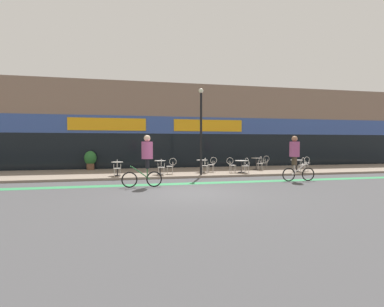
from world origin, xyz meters
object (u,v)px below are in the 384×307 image
at_px(cafe_chair_3_near, 246,165).
at_px(bistro_table_3, 242,164).
at_px(cafe_chair_4_near, 260,162).
at_px(cafe_chair_4_side, 265,162).
at_px(bistro_table_2, 202,163).
at_px(cafe_chair_0_near, 117,167).
at_px(bistro_table_4, 256,161).
at_px(cafe_chair_5_side, 306,163).
at_px(cyclist_0, 146,156).
at_px(cyclist_1, 295,154).
at_px(planter_pot, 90,159).
at_px(bistro_table_0, 117,166).
at_px(cafe_chair_2_side, 212,163).
at_px(bistro_table_5, 297,163).
at_px(cafe_chair_3_side, 231,164).
at_px(cafe_chair_5_near, 302,164).
at_px(cafe_chair_1_near, 161,166).
at_px(lamp_post, 201,125).
at_px(cafe_chair_1_side, 171,165).
at_px(bistro_table_1, 160,165).
at_px(cafe_chair_2_near, 205,164).

bearing_deg(cafe_chair_3_near, bistro_table_3, -7.41).
distance_m(cafe_chair_4_near, cafe_chair_4_side, 0.89).
height_order(bistro_table_2, cafe_chair_0_near, cafe_chair_0_near).
relative_size(bistro_table_4, cafe_chair_5_side, 0.85).
relative_size(cyclist_0, cyclist_1, 1.00).
distance_m(bistro_table_2, planter_pot, 7.38).
bearing_deg(bistro_table_2, bistro_table_4, 13.65).
distance_m(bistro_table_0, cafe_chair_2_side, 5.56).
relative_size(bistro_table_5, cafe_chair_3_side, 0.80).
relative_size(cafe_chair_5_near, cyclist_0, 0.41).
bearing_deg(cafe_chair_1_near, cafe_chair_5_side, -79.99).
distance_m(cafe_chair_5_side, lamp_post, 7.15).
bearing_deg(bistro_table_2, cafe_chair_1_side, -162.17).
distance_m(cafe_chair_4_side, cafe_chair_5_side, 2.56).
bearing_deg(bistro_table_3, cyclist_1, -68.82).
relative_size(bistro_table_4, cafe_chair_4_near, 0.85).
bearing_deg(cafe_chair_4_near, cafe_chair_3_near, 140.41).
bearing_deg(bistro_table_1, bistro_table_3, -0.59).
distance_m(cafe_chair_2_near, cafe_chair_3_side, 1.62).
xyz_separation_m(cafe_chair_2_side, planter_pot, (-7.28, 3.18, 0.17)).
height_order(cafe_chair_1_near, cafe_chair_3_side, same).
xyz_separation_m(bistro_table_2, cafe_chair_3_near, (2.25, -1.29, -0.01)).
bearing_deg(cafe_chair_0_near, lamp_post, -92.26).
bearing_deg(planter_pot, bistro_table_4, -11.81).
xyz_separation_m(bistro_table_4, cafe_chair_5_near, (1.80, -2.45, -0.03)).
bearing_deg(cafe_chair_2_near, bistro_table_1, 93.33).
distance_m(cafe_chair_2_near, cafe_chair_5_near, 5.80).
bearing_deg(bistro_table_4, bistro_table_1, -166.42).
relative_size(bistro_table_5, cafe_chair_2_side, 0.80).
relative_size(bistro_table_0, cafe_chair_4_near, 0.82).
bearing_deg(cafe_chair_3_near, bistro_table_4, -45.26).
bearing_deg(cyclist_0, bistro_table_4, -144.17).
bearing_deg(cafe_chair_1_near, cafe_chair_3_side, -74.56).
distance_m(cafe_chair_5_side, cyclist_1, 4.37).
bearing_deg(cafe_chair_5_near, cafe_chair_4_side, 33.52).
xyz_separation_m(bistro_table_3, cafe_chair_3_side, (-0.63, 0.01, 0.00)).
distance_m(bistro_table_1, cafe_chair_4_near, 6.57).
xyz_separation_m(cafe_chair_5_side, lamp_post, (-6.78, -0.47, 2.23)).
height_order(bistro_table_5, cyclist_1, cyclist_1).
height_order(bistro_table_1, cafe_chair_5_side, cafe_chair_5_side).
distance_m(cafe_chair_0_near, cafe_chair_1_side, 3.02).
bearing_deg(cafe_chair_1_side, cafe_chair_5_near, -178.77).
relative_size(bistro_table_0, cyclist_1, 0.33).
bearing_deg(cafe_chair_0_near, bistro_table_0, -2.64).
relative_size(cafe_chair_5_near, cafe_chair_5_side, 1.00).
bearing_deg(lamp_post, cafe_chair_5_side, 3.94).
relative_size(bistro_table_4, planter_pot, 0.62).
xyz_separation_m(bistro_table_5, planter_pot, (-12.40, 4.04, 0.17)).
distance_m(cafe_chair_5_near, planter_pot, 13.24).
xyz_separation_m(cafe_chair_0_near, cafe_chair_5_near, (10.61, -0.11, 0.00)).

